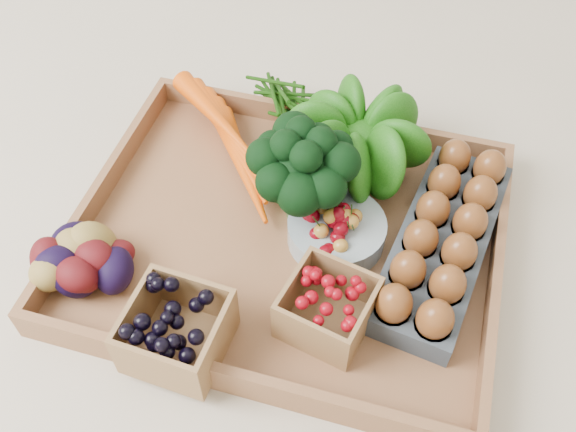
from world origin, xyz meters
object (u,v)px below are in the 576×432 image
(tray, at_px, (288,240))
(cherry_bowl, at_px, (337,231))
(broccoli, at_px, (302,187))
(egg_carton, at_px, (441,245))

(tray, xyz_separation_m, cherry_bowl, (0.06, 0.01, 0.02))
(broccoli, distance_m, cherry_bowl, 0.07)
(broccoli, bearing_deg, tray, -98.85)
(tray, xyz_separation_m, broccoli, (0.01, 0.04, 0.06))
(broccoli, xyz_separation_m, egg_carton, (0.19, -0.02, -0.04))
(tray, distance_m, cherry_bowl, 0.07)
(tray, relative_size, cherry_bowl, 4.23)
(tray, relative_size, broccoli, 3.85)
(egg_carton, bearing_deg, cherry_bowl, -165.11)
(tray, bearing_deg, cherry_bowl, 13.37)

